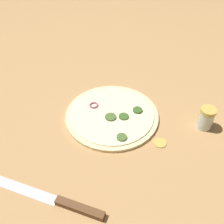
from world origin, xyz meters
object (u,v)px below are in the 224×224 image
object	(u,v)px
pizza	(112,115)
spice_jar	(206,118)
knife	(65,203)
loose_cap	(160,142)

from	to	relation	value
pizza	spice_jar	world-z (taller)	spice_jar
pizza	spice_jar	xyz separation A→B (m)	(0.11, 0.28, 0.03)
pizza	spice_jar	distance (m)	0.31
knife	pizza	bearing A→B (deg)	-90.51
pizza	spice_jar	size ratio (longest dim) A/B	4.08
loose_cap	spice_jar	bearing A→B (deg)	103.42
knife	loose_cap	size ratio (longest dim) A/B	7.58
loose_cap	knife	bearing A→B (deg)	-64.54
pizza	knife	distance (m)	0.34
pizza	loose_cap	size ratio (longest dim) A/B	7.86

